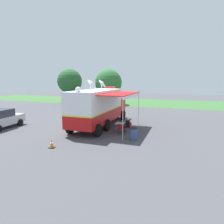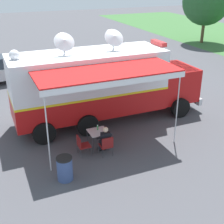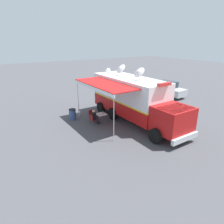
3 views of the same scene
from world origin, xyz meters
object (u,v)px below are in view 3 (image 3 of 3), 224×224
at_px(water_bottle, 103,112).
at_px(car_behind_truck, 167,89).
at_px(trash_bin, 73,114).
at_px(traffic_cone, 99,98).
at_px(folding_table, 101,115).
at_px(command_truck, 134,98).
at_px(folding_chair_at_table, 93,119).
at_px(seated_responder, 95,117).
at_px(folding_chair_beside_table, 92,114).

xyz_separation_m(water_bottle, car_behind_truck, (-10.45, -2.72, 0.05)).
distance_m(trash_bin, traffic_cone, 5.84).
bearing_deg(folding_table, water_bottle, 167.75).
relative_size(command_truck, traffic_cone, 16.39).
relative_size(water_bottle, folding_chair_at_table, 0.26).
distance_m(command_truck, water_bottle, 2.77).
bearing_deg(folding_chair_at_table, water_bottle, -178.79).
height_order(command_truck, traffic_cone, command_truck).
height_order(folding_chair_at_table, traffic_cone, folding_chair_at_table).
bearing_deg(command_truck, folding_chair_at_table, -19.77).
height_order(folding_table, folding_chair_at_table, folding_chair_at_table).
distance_m(water_bottle, seated_responder, 0.79).
height_order(folding_table, folding_chair_beside_table, folding_chair_beside_table).
distance_m(folding_table, folding_chair_at_table, 0.82).
bearing_deg(water_bottle, folding_table, -12.25).
bearing_deg(command_truck, water_bottle, -27.53).
distance_m(folding_table, seated_responder, 0.61).
relative_size(folding_table, traffic_cone, 1.39).
xyz_separation_m(folding_chair_at_table, trash_bin, (0.89, -1.95, -0.06)).
bearing_deg(traffic_cone, water_bottle, 63.19).
bearing_deg(car_behind_truck, water_bottle, 14.59).
relative_size(water_bottle, seated_responder, 0.18).
bearing_deg(seated_responder, traffic_cone, -122.72).
distance_m(water_bottle, folding_chair_beside_table, 1.08).
xyz_separation_m(water_bottle, trash_bin, (1.84, -1.93, -0.38)).
height_order(folding_table, trash_bin, trash_bin).
distance_m(folding_chair_at_table, car_behind_truck, 11.74).
xyz_separation_m(trash_bin, car_behind_truck, (-12.29, -0.79, 0.42)).
distance_m(folding_table, folding_chair_beside_table, 0.94).
distance_m(command_truck, folding_table, 2.97).
relative_size(trash_bin, car_behind_truck, 0.21).
height_order(command_truck, folding_table, command_truck).
distance_m(folding_table, water_bottle, 0.23).
xyz_separation_m(folding_table, water_bottle, (-0.16, 0.03, 0.16)).
height_order(folding_chair_at_table, seated_responder, seated_responder).
xyz_separation_m(command_truck, folding_chair_beside_table, (2.78, -2.05, -1.43)).
height_order(water_bottle, folding_chair_beside_table, water_bottle).
bearing_deg(traffic_cone, trash_bin, 37.68).
xyz_separation_m(water_bottle, folding_chair_beside_table, (0.54, -0.88, -0.32)).
bearing_deg(seated_responder, command_truck, 159.07).
distance_m(folding_chair_beside_table, trash_bin, 1.67).
xyz_separation_m(folding_chair_beside_table, traffic_cone, (-3.31, -4.61, -0.23)).
height_order(folding_chair_at_table, car_behind_truck, car_behind_truck).
xyz_separation_m(seated_responder, traffic_cone, (-3.54, -5.51, -0.37)).
bearing_deg(trash_bin, car_behind_truck, -176.32).
relative_size(command_truck, trash_bin, 10.44).
height_order(folding_table, car_behind_truck, car_behind_truck).
distance_m(folding_chair_at_table, folding_chair_beside_table, 1.00).
bearing_deg(seated_responder, folding_table, -175.07).
xyz_separation_m(seated_responder, trash_bin, (1.07, -1.95, -0.20)).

